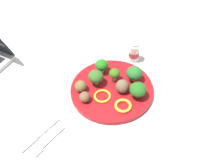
% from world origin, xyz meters
% --- Properties ---
extents(ground_plane, '(4.00, 4.00, 0.00)m').
position_xyz_m(ground_plane, '(0.00, 0.00, 0.00)').
color(ground_plane, beige).
extents(plate, '(0.28, 0.28, 0.02)m').
position_xyz_m(plate, '(0.00, 0.00, 0.01)').
color(plate, maroon).
rests_on(plate, ground_plane).
extents(broccoli_floret_front_right, '(0.05, 0.05, 0.06)m').
position_xyz_m(broccoli_floret_front_right, '(0.02, -0.05, 0.05)').
color(broccoli_floret_front_right, '#9AC377').
rests_on(broccoli_floret_front_right, plate).
extents(broccoli_floret_mid_right, '(0.05, 0.05, 0.05)m').
position_xyz_m(broccoli_floret_mid_right, '(-0.04, -0.08, 0.05)').
color(broccoli_floret_mid_right, '#9BB884').
rests_on(broccoli_floret_mid_right, plate).
extents(broccoli_floret_far_rim, '(0.04, 0.04, 0.05)m').
position_xyz_m(broccoli_floret_far_rim, '(-0.03, -0.02, 0.05)').
color(broccoli_floret_far_rim, '#93B87E').
rests_on(broccoli_floret_far_rim, plate).
extents(broccoli_floret_back_left, '(0.05, 0.05, 0.06)m').
position_xyz_m(broccoli_floret_back_left, '(-0.02, 0.09, 0.05)').
color(broccoli_floret_back_left, '#94C176').
rests_on(broccoli_floret_back_left, plate).
extents(broccoli_floret_mid_left, '(0.05, 0.05, 0.06)m').
position_xyz_m(broccoli_floret_mid_left, '(-0.08, 0.04, 0.05)').
color(broccoli_floret_mid_left, '#A6B87D').
rests_on(broccoli_floret_mid_left, plate).
extents(meatball_back_right, '(0.04, 0.04, 0.04)m').
position_xyz_m(meatball_back_right, '(0.07, -0.07, 0.04)').
color(meatball_back_right, brown).
rests_on(meatball_back_right, plate).
extents(meatball_front_right, '(0.05, 0.05, 0.05)m').
position_xyz_m(meatball_front_right, '(-0.01, 0.03, 0.04)').
color(meatball_front_right, brown).
rests_on(meatball_front_right, plate).
extents(meatball_front_left, '(0.04, 0.04, 0.04)m').
position_xyz_m(meatball_front_left, '(0.10, -0.03, 0.03)').
color(meatball_front_left, brown).
rests_on(meatball_front_left, plate).
extents(pepper_ring_front_right, '(0.07, 0.07, 0.01)m').
position_xyz_m(pepper_ring_front_right, '(0.05, 0.00, 0.02)').
color(pepper_ring_front_right, yellow).
rests_on(pepper_ring_front_right, plate).
extents(pepper_ring_mid_right, '(0.08, 0.08, 0.01)m').
position_xyz_m(pepper_ring_mid_right, '(0.04, 0.08, 0.02)').
color(pepper_ring_mid_right, yellow).
rests_on(pepper_ring_mid_right, plate).
extents(napkin, '(0.17, 0.12, 0.01)m').
position_xyz_m(napkin, '(0.27, -0.04, 0.00)').
color(napkin, white).
rests_on(napkin, ground_plane).
extents(fork, '(0.12, 0.02, 0.01)m').
position_xyz_m(fork, '(0.28, -0.02, 0.01)').
color(fork, silver).
rests_on(fork, napkin).
extents(knife, '(0.15, 0.02, 0.01)m').
position_xyz_m(knife, '(0.28, -0.06, 0.01)').
color(knife, white).
rests_on(knife, napkin).
extents(yogurt_bottle, '(0.04, 0.04, 0.08)m').
position_xyz_m(yogurt_bottle, '(-0.18, -0.04, 0.04)').
color(yogurt_bottle, white).
rests_on(yogurt_bottle, ground_plane).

